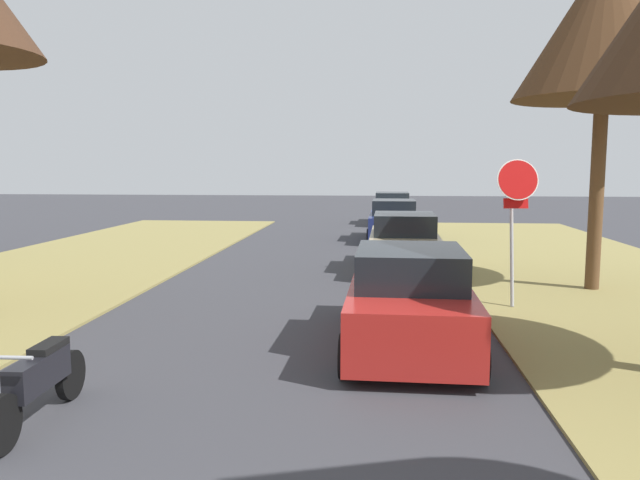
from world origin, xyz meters
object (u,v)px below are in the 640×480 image
at_px(stop_sign_far, 516,201).
at_px(street_tree_right_mid_b, 606,25).
at_px(parked_sedan_navy, 394,222).
at_px(parked_motorcycle, 40,380).
at_px(parked_sedan_red, 409,300).
at_px(parked_sedan_tan, 404,244).
at_px(parked_sedan_white, 392,209).

distance_m(stop_sign_far, street_tree_right_mid_b, 4.78).
bearing_deg(parked_sedan_navy, street_tree_right_mid_b, -65.46).
bearing_deg(street_tree_right_mid_b, stop_sign_far, -137.68).
height_order(parked_sedan_navy, parked_motorcycle, parked_sedan_navy).
distance_m(parked_sedan_navy, parked_motorcycle, 17.94).
height_order(parked_sedan_red, parked_motorcycle, parked_sedan_red).
bearing_deg(parked_sedan_navy, parked_sedan_tan, -89.21).
xyz_separation_m(parked_sedan_tan, parked_sedan_white, (0.02, 13.89, 0.00)).
height_order(parked_sedan_navy, parked_sedan_white, same).
xyz_separation_m(parked_sedan_red, parked_sedan_navy, (0.14, 14.06, 0.00)).
bearing_deg(parked_sedan_tan, stop_sign_far, -66.14).
xyz_separation_m(stop_sign_far, parked_sedan_navy, (-2.05, 11.35, -1.43)).
distance_m(street_tree_right_mid_b, parked_sedan_navy, 11.49).
bearing_deg(parked_sedan_red, stop_sign_far, 51.03).
bearing_deg(parked_sedan_tan, parked_sedan_white, 89.90).
relative_size(parked_sedan_tan, parked_sedan_white, 1.00).
height_order(parked_sedan_red, parked_sedan_navy, same).
distance_m(parked_sedan_navy, parked_sedan_white, 6.95).
relative_size(stop_sign_far, parked_sedan_tan, 0.66).
relative_size(parked_sedan_tan, parked_sedan_navy, 1.00).
xyz_separation_m(stop_sign_far, parked_motorcycle, (-6.38, -6.05, -1.67)).
bearing_deg(parked_motorcycle, stop_sign_far, 43.48).
bearing_deg(parked_sedan_white, parked_sedan_tan, -90.10).
height_order(stop_sign_far, parked_sedan_tan, stop_sign_far).
xyz_separation_m(street_tree_right_mid_b, parked_motorcycle, (-8.60, -8.07, -5.40)).
xyz_separation_m(parked_sedan_tan, parked_sedan_navy, (-0.10, 6.94, 0.00)).
bearing_deg(parked_sedan_red, parked_sedan_white, 89.29).
relative_size(stop_sign_far, parked_sedan_navy, 0.66).
bearing_deg(parked_sedan_white, parked_sedan_navy, -90.98).
relative_size(stop_sign_far, parked_sedan_white, 0.66).
distance_m(street_tree_right_mid_b, parked_motorcycle, 12.97).
distance_m(street_tree_right_mid_b, parked_sedan_white, 17.58).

